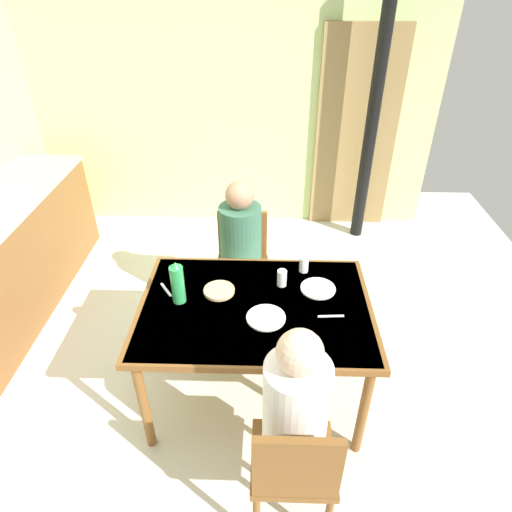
% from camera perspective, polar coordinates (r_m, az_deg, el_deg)
% --- Properties ---
extents(ground_plane, '(5.96, 5.96, 0.00)m').
position_cam_1_polar(ground_plane, '(3.28, -6.57, -14.42)').
color(ground_plane, silver).
extents(wall_back, '(4.17, 0.10, 2.54)m').
position_cam_1_polar(wall_back, '(4.61, -3.87, 19.22)').
color(wall_back, '#B8D186').
rests_on(wall_back, ground_plane).
extents(door_wooden, '(0.80, 0.05, 2.00)m').
position_cam_1_polar(door_wooden, '(4.67, 12.84, 15.26)').
color(door_wooden, olive).
rests_on(door_wooden, ground_plane).
extents(stove_pipe_column, '(0.12, 0.12, 2.54)m').
position_cam_1_polar(stove_pipe_column, '(4.36, 14.99, 17.34)').
color(stove_pipe_column, black).
rests_on(stove_pipe_column, ground_plane).
extents(dining_table, '(1.37, 0.97, 0.76)m').
position_cam_1_polar(dining_table, '(2.64, -0.10, -7.63)').
color(dining_table, brown).
rests_on(dining_table, ground_plane).
extents(chair_near_diner, '(0.40, 0.40, 0.87)m').
position_cam_1_polar(chair_near_diner, '(2.25, 4.94, -25.66)').
color(chair_near_diner, brown).
rests_on(chair_near_diner, ground_plane).
extents(chair_far_diner, '(0.40, 0.40, 0.87)m').
position_cam_1_polar(chair_far_diner, '(3.42, -1.80, -0.60)').
color(chair_far_diner, brown).
rests_on(chair_far_diner, ground_plane).
extents(person_near_diner, '(0.30, 0.37, 0.77)m').
position_cam_1_polar(person_near_diner, '(2.09, 5.17, -18.50)').
color(person_near_diner, silver).
rests_on(person_near_diner, ground_plane).
extents(person_far_diner, '(0.30, 0.37, 0.77)m').
position_cam_1_polar(person_far_diner, '(3.15, -2.04, 2.24)').
color(person_far_diner, '#2E6B53').
rests_on(person_far_diner, ground_plane).
extents(water_bottle_green_near, '(0.08, 0.08, 0.28)m').
position_cam_1_polar(water_bottle_green_near, '(2.59, -10.16, -3.50)').
color(water_bottle_green_near, green).
rests_on(water_bottle_green_near, dining_table).
extents(dinner_plate_near_left, '(0.22, 0.22, 0.01)m').
position_cam_1_polar(dinner_plate_near_left, '(2.74, 8.06, -4.19)').
color(dinner_plate_near_left, white).
rests_on(dinner_plate_near_left, dining_table).
extents(dinner_plate_near_right, '(0.22, 0.22, 0.01)m').
position_cam_1_polar(dinner_plate_near_right, '(2.51, 1.31, -8.00)').
color(dinner_plate_near_right, white).
rests_on(dinner_plate_near_right, dining_table).
extents(drinking_glass_by_near_diner, '(0.06, 0.06, 0.10)m').
position_cam_1_polar(drinking_glass_by_near_diner, '(2.85, 6.25, -1.11)').
color(drinking_glass_by_near_diner, silver).
rests_on(drinking_glass_by_near_diner, dining_table).
extents(drinking_glass_by_far_diner, '(0.06, 0.06, 0.11)m').
position_cam_1_polar(drinking_glass_by_far_diner, '(2.72, 3.39, -2.87)').
color(drinking_glass_by_far_diner, silver).
rests_on(drinking_glass_by_far_diner, dining_table).
extents(bread_plate_sliced, '(0.19, 0.19, 0.02)m').
position_cam_1_polar(bread_plate_sliced, '(2.69, -4.81, -4.51)').
color(bread_plate_sliced, '#DBB77A').
rests_on(bread_plate_sliced, dining_table).
extents(cutlery_knife_near, '(0.10, 0.13, 0.00)m').
position_cam_1_polar(cutlery_knife_near, '(2.76, -11.60, -4.33)').
color(cutlery_knife_near, silver).
rests_on(cutlery_knife_near, dining_table).
extents(cutlery_fork_near, '(0.15, 0.03, 0.00)m').
position_cam_1_polar(cutlery_fork_near, '(2.56, 9.71, -7.71)').
color(cutlery_fork_near, silver).
rests_on(cutlery_fork_near, dining_table).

